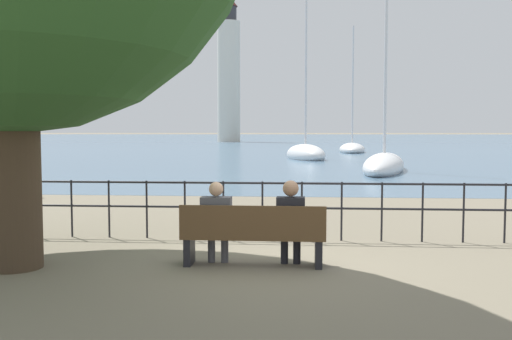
% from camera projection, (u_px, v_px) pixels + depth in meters
% --- Properties ---
extents(ground_plane, '(1000.00, 1000.00, 0.00)m').
position_uv_depth(ground_plane, '(253.00, 265.00, 8.29)').
color(ground_plane, '#7A705B').
extents(harbor_water, '(600.00, 300.00, 0.01)m').
position_uv_depth(harbor_water, '(298.00, 137.00, 166.08)').
color(harbor_water, slate).
rests_on(harbor_water, ground_plane).
extents(park_bench, '(2.08, 0.45, 0.90)m').
position_uv_depth(park_bench, '(253.00, 236.00, 8.19)').
color(park_bench, brown).
rests_on(park_bench, ground_plane).
extents(seated_person_left, '(0.44, 0.35, 1.22)m').
position_uv_depth(seated_person_left, '(217.00, 219.00, 8.29)').
color(seated_person_left, '#4C4C51').
rests_on(seated_person_left, ground_plane).
extents(seated_person_right, '(0.41, 0.35, 1.25)m').
position_uv_depth(seated_person_right, '(291.00, 219.00, 8.21)').
color(seated_person_right, black).
rests_on(seated_person_right, ground_plane).
extents(promenade_railing, '(11.32, 0.04, 1.05)m').
position_uv_depth(promenade_railing, '(262.00, 201.00, 10.21)').
color(promenade_railing, black).
rests_on(promenade_railing, ground_plane).
extents(sailboat_0, '(3.60, 8.49, 9.46)m').
position_uv_depth(sailboat_0, '(384.00, 165.00, 27.39)').
color(sailboat_0, white).
rests_on(sailboat_0, ground_plane).
extents(sailboat_2, '(3.71, 6.07, 11.90)m').
position_uv_depth(sailboat_2, '(305.00, 154.00, 39.25)').
color(sailboat_2, white).
rests_on(sailboat_2, ground_plane).
extents(sailboat_3, '(2.70, 6.96, 11.73)m').
position_uv_depth(sailboat_3, '(352.00, 149.00, 51.77)').
color(sailboat_3, white).
rests_on(sailboat_3, ground_plane).
extents(harbor_lighthouse, '(4.05, 4.05, 25.80)m').
position_uv_depth(harbor_lighthouse, '(229.00, 74.00, 100.81)').
color(harbor_lighthouse, silver).
rests_on(harbor_lighthouse, ground_plane).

